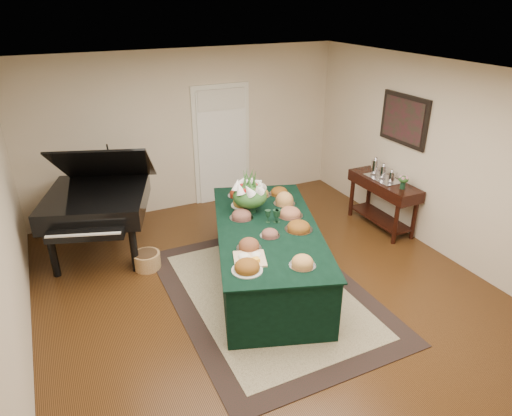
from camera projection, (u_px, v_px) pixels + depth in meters
name	position (u px, v px, depth m)	size (l,w,h in m)	color
ground	(266.00, 291.00, 5.87)	(6.00, 6.00, 0.00)	black
area_rug	(268.00, 293.00, 5.81)	(2.32, 3.25, 0.01)	black
kitchen_doorway	(222.00, 146.00, 8.10)	(1.05, 0.07, 2.10)	white
buffet_table	(267.00, 253.00, 5.94)	(2.07, 2.96, 0.79)	black
food_platters	(267.00, 217.00, 5.91)	(1.59, 2.34, 0.14)	silver
cutting_board	(250.00, 256.00, 5.05)	(0.44, 0.44, 0.10)	tan
green_goblets	(274.00, 216.00, 5.84)	(0.20, 0.13, 0.18)	#13301D
floral_centerpiece	(250.00, 192.00, 6.06)	(0.48, 0.48, 0.48)	#13301D
grand_piano	(97.00, 201.00, 6.39)	(1.83, 1.92, 1.68)	black
wicker_basket	(147.00, 261.00, 6.31)	(0.37, 0.37, 0.23)	olive
mahogany_sideboard	(383.00, 191.00, 7.24)	(0.45, 1.30, 0.81)	black
tea_service	(382.00, 171.00, 7.18)	(0.34, 0.58, 0.30)	silver
pink_bouquet	(403.00, 180.00, 6.78)	(0.17, 0.17, 0.22)	#13301D
wall_painting	(404.00, 120.00, 6.86)	(0.05, 0.95, 0.75)	black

